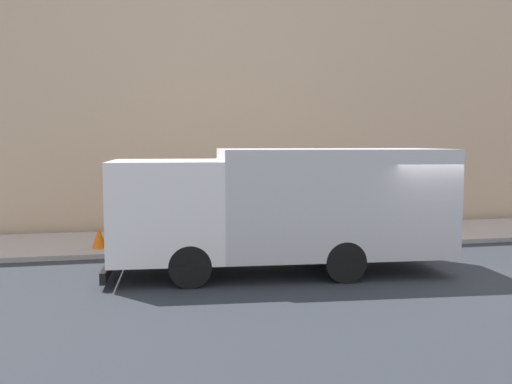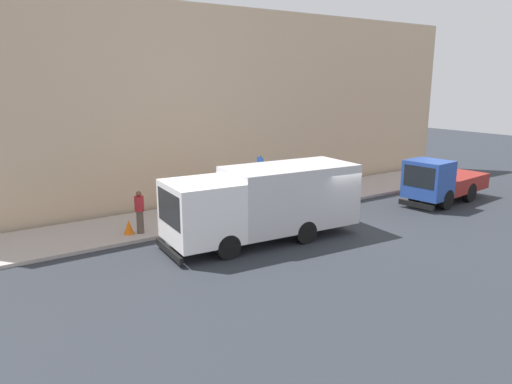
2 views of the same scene
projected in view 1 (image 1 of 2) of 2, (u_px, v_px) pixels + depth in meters
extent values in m
plane|color=#2B2F36|center=(430.00, 271.00, 13.17)|extent=(80.00, 80.00, 0.00)
cube|color=#B3A69F|center=(351.00, 235.00, 17.92)|extent=(3.78, 30.00, 0.13)
cube|color=#CEAE8C|center=(327.00, 90.00, 19.84)|extent=(0.50, 30.00, 9.51)
cube|color=white|center=(167.00, 209.00, 12.59)|extent=(2.70, 2.58, 2.12)
cube|color=black|center=(112.00, 198.00, 12.41)|extent=(2.12, 0.22, 1.19)
cube|color=silver|center=(331.00, 201.00, 13.09)|extent=(2.90, 5.27, 2.37)
cube|color=black|center=(109.00, 267.00, 12.54)|extent=(2.42, 0.30, 0.24)
cylinder|color=black|center=(190.00, 266.00, 11.66)|extent=(0.37, 0.90, 0.88)
cylinder|color=black|center=(188.00, 247.00, 13.85)|extent=(0.37, 0.90, 0.88)
cylinder|color=black|center=(345.00, 262.00, 12.10)|extent=(0.37, 0.90, 0.88)
cylinder|color=black|center=(319.00, 243.00, 14.29)|extent=(0.37, 0.90, 0.88)
cylinder|color=brown|center=(115.00, 232.00, 15.23)|extent=(0.35, 0.35, 0.90)
cylinder|color=#A72227|center=(114.00, 204.00, 15.16)|extent=(0.46, 0.46, 0.59)
sphere|color=brown|center=(114.00, 189.00, 15.13)|extent=(0.21, 0.21, 0.21)
cylinder|color=#443449|center=(212.00, 224.00, 16.69)|extent=(0.33, 0.33, 0.91)
cylinder|color=tan|center=(212.00, 198.00, 16.62)|extent=(0.44, 0.44, 0.60)
sphere|color=tan|center=(212.00, 184.00, 16.58)|extent=(0.21, 0.21, 0.21)
cylinder|color=#4C335B|center=(293.00, 227.00, 16.24)|extent=(0.29, 0.29, 0.85)
cylinder|color=maroon|center=(294.00, 201.00, 16.18)|extent=(0.38, 0.38, 0.64)
sphere|color=#92694F|center=(294.00, 186.00, 16.14)|extent=(0.23, 0.23, 0.23)
cone|color=orange|center=(99.00, 238.00, 15.31)|extent=(0.39, 0.39, 0.56)
cylinder|color=#4C5156|center=(316.00, 196.00, 15.87)|extent=(0.08, 0.08, 2.67)
cube|color=blue|center=(315.00, 157.00, 15.77)|extent=(0.44, 0.03, 0.36)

